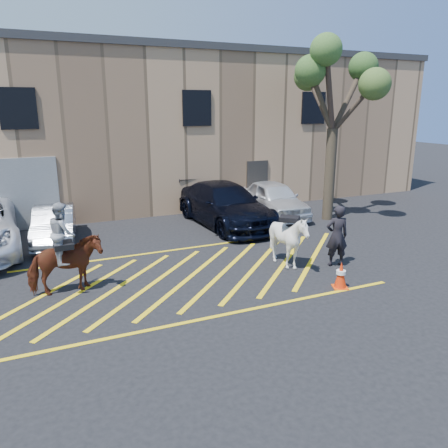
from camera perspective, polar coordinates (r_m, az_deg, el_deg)
name	(u,v)px	position (r m, az deg, el deg)	size (l,w,h in m)	color
ground	(186,274)	(12.73, -4.93, -6.48)	(90.00, 90.00, 0.00)	black
car_silver_sedan	(54,225)	(16.51, -21.29, -0.11)	(1.34, 3.84, 1.27)	gray
car_blue_suv	(225,205)	(17.67, 0.15, 2.56)	(2.34, 5.74, 1.67)	black
car_white_suv	(274,199)	(19.26, 6.54, 3.29)	(1.79, 4.46, 1.52)	silver
handler	(337,236)	(13.46, 14.53, -1.51)	(0.68, 0.45, 1.87)	black
warehouse	(107,127)	(23.54, -15.00, 12.12)	(32.42, 10.20, 7.30)	tan
hatching_zone	(190,277)	(12.46, -4.47, -6.93)	(12.60, 5.12, 0.01)	yellow
mounted_bay	(65,258)	(11.80, -20.11, -4.14)	(1.84, 0.89, 2.40)	maroon
saddled_white	(289,240)	(13.08, 8.43, -2.07)	(2.01, 2.03, 1.67)	silver
traffic_cone	(341,275)	(12.02, 15.02, -6.44)	(0.49, 0.49, 0.73)	#F34409
tree	(335,80)	(18.70, 14.36, 17.79)	(3.99, 4.37, 7.31)	#403727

